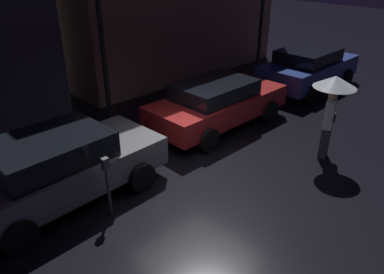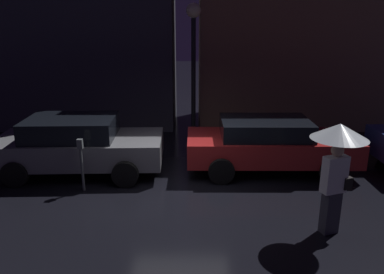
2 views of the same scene
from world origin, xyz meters
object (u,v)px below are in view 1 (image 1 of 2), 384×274
parked_car_grey (59,166)px  parked_car_blue (308,67)px  street_lamp_near (99,15)px  parked_car_red (217,102)px  pedestrian_with_umbrella (333,96)px  parking_meter (107,180)px

parked_car_grey → parked_car_blue: (9.68, 0.09, 0.01)m
parked_car_blue → street_lamp_near: 7.61m
parked_car_red → pedestrian_with_umbrella: pedestrian_with_umbrella is taller
parked_car_grey → pedestrian_with_umbrella: 6.15m
parked_car_grey → street_lamp_near: (2.92, 2.74, 2.27)m
parked_car_red → street_lamp_near: (-1.93, 2.58, 2.30)m
parked_car_grey → street_lamp_near: 4.60m
pedestrian_with_umbrella → parking_meter: 5.35m
pedestrian_with_umbrella → parking_meter: pedestrian_with_umbrella is taller
parked_car_blue → parking_meter: size_ratio=3.36×
parked_car_grey → parked_car_blue: parked_car_blue is taller
pedestrian_with_umbrella → street_lamp_near: size_ratio=0.49×
parking_meter → parked_car_red: bearing=15.7°
pedestrian_with_umbrella → street_lamp_near: street_lamp_near is taller
parking_meter → parked_car_grey: bearing=110.0°
parked_car_grey → parking_meter: size_ratio=3.41×
parked_car_red → pedestrian_with_umbrella: bearing=-79.9°
parked_car_blue → parked_car_grey: bearing=-179.3°
parked_car_blue → street_lamp_near: (-6.76, 2.65, 2.26)m
parked_car_red → parking_meter: 4.62m
parked_car_red → street_lamp_near: size_ratio=1.00×
parking_meter → street_lamp_near: bearing=56.7°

